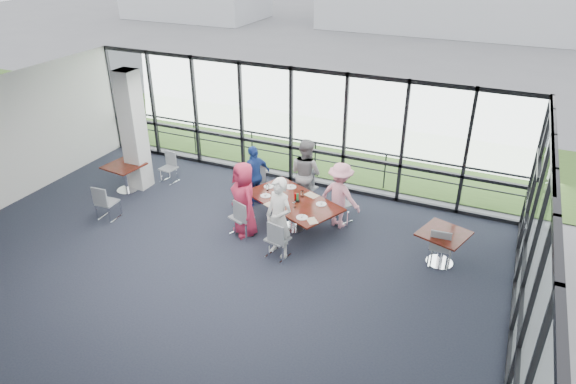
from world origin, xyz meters
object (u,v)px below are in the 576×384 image
at_px(chair_spare_lb, 168,168).
at_px(diner_far_right, 340,195).
at_px(structural_column, 134,131).
at_px(diner_end, 254,176).
at_px(main_table, 293,204).
at_px(diner_far_left, 306,173).
at_px(side_table_left, 124,169).
at_px(chair_spare_r, 441,246).
at_px(side_table_right, 443,237).
at_px(chair_main_fl, 306,188).
at_px(chair_main_fr, 341,204).
at_px(chair_spare_la, 107,202).
at_px(chair_main_nl, 241,217).
at_px(chair_main_nr, 278,239).
at_px(diner_near_left, 244,199).
at_px(diner_near_right, 279,218).
at_px(chair_main_end, 250,186).

bearing_deg(chair_spare_lb, diner_far_right, -175.88).
bearing_deg(structural_column, diner_end, 6.35).
height_order(main_table, diner_far_left, diner_far_left).
bearing_deg(diner_end, diner_far_right, 110.88).
height_order(side_table_left, chair_spare_r, chair_spare_r).
distance_m(side_table_right, chair_main_fl, 3.78).
bearing_deg(diner_far_left, chair_main_fr, -177.08).
bearing_deg(side_table_right, diner_far_left, 161.70).
relative_size(side_table_right, diner_far_left, 0.63).
height_order(side_table_right, chair_spare_la, chair_spare_la).
height_order(chair_main_fl, chair_main_fr, chair_main_fl).
bearing_deg(main_table, side_table_right, 24.38).
bearing_deg(main_table, side_table_left, -154.37).
distance_m(chair_main_nl, chair_spare_la, 3.37).
xyz_separation_m(main_table, chair_main_nr, (0.17, -1.21, -0.20)).
bearing_deg(side_table_left, structural_column, 66.25).
xyz_separation_m(side_table_right, diner_far_right, (-2.46, 0.59, 0.16)).
xyz_separation_m(diner_near_left, chair_main_fr, (1.84, 1.42, -0.43)).
bearing_deg(diner_far_right, diner_near_left, 47.09).
distance_m(side_table_left, chair_spare_la, 1.48).
height_order(diner_near_left, chair_main_nl, diner_near_left).
height_order(diner_near_left, diner_far_left, diner_far_left).
xyz_separation_m(chair_main_nr, chair_spare_lb, (-4.29, 2.06, -0.04)).
xyz_separation_m(diner_near_left, diner_far_right, (1.88, 1.19, -0.08)).
relative_size(side_table_left, chair_main_nr, 1.11).
xyz_separation_m(chair_main_fl, chair_main_fr, (1.07, -0.43, -0.01)).
bearing_deg(chair_spare_r, diner_far_left, 157.24).
distance_m(diner_near_right, diner_far_left, 2.25).
height_order(main_table, diner_near_right, diner_near_right).
relative_size(chair_main_fl, chair_spare_r, 1.04).
height_order(structural_column, diner_near_right, structural_column).
bearing_deg(chair_main_nr, diner_far_left, 110.26).
bearing_deg(chair_main_end, chair_main_nl, 56.51).
height_order(diner_near_left, chair_main_fr, diner_near_left).
bearing_deg(diner_end, diner_near_right, 64.49).
bearing_deg(chair_main_nl, chair_main_nr, -1.73).
relative_size(side_table_left, chair_spare_r, 1.13).
xyz_separation_m(main_table, diner_far_right, (0.94, 0.56, 0.16)).
xyz_separation_m(chair_main_nl, chair_main_fr, (1.87, 1.52, -0.00)).
bearing_deg(chair_spare_la, chair_main_end, 34.28).
bearing_deg(chair_main_end, chair_main_fr, 127.27).
distance_m(diner_far_left, chair_main_nl, 2.09).
xyz_separation_m(diner_near_right, chair_main_end, (-1.67, 1.81, -0.42)).
relative_size(chair_main_nl, chair_spare_lb, 1.11).
bearing_deg(diner_near_left, chair_spare_lb, -166.53).
xyz_separation_m(side_table_right, chair_main_fl, (-3.57, 1.25, -0.18)).
distance_m(diner_far_right, chair_main_fr, 0.42).
relative_size(diner_far_left, chair_main_nr, 2.01).
relative_size(diner_far_left, chair_main_fl, 1.96).
xyz_separation_m(side_table_left, chair_main_end, (3.33, 0.77, -0.16)).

